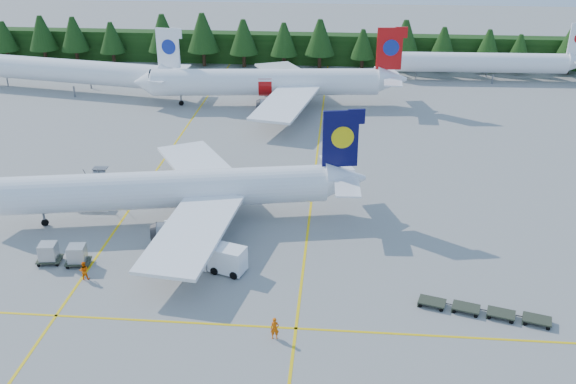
# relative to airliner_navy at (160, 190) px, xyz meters

# --- Properties ---
(ground) EXTENTS (320.00, 320.00, 0.00)m
(ground) POSITION_rel_airliner_navy_xyz_m (9.69, -11.57, -3.50)
(ground) COLOR gray
(ground) RESTS_ON ground
(taxi_stripe_a) EXTENTS (0.25, 120.00, 0.01)m
(taxi_stripe_a) POSITION_rel_airliner_navy_xyz_m (-4.31, 8.43, -3.49)
(taxi_stripe_a) COLOR yellow
(taxi_stripe_a) RESTS_ON ground
(taxi_stripe_b) EXTENTS (0.25, 120.00, 0.01)m
(taxi_stripe_b) POSITION_rel_airliner_navy_xyz_m (15.69, 8.43, -3.49)
(taxi_stripe_b) COLOR yellow
(taxi_stripe_b) RESTS_ON ground
(taxi_stripe_cross) EXTENTS (80.00, 0.25, 0.01)m
(taxi_stripe_cross) POSITION_rel_airliner_navy_xyz_m (9.69, -17.57, -3.49)
(taxi_stripe_cross) COLOR yellow
(taxi_stripe_cross) RESTS_ON ground
(treeline_hedge) EXTENTS (220.00, 4.00, 6.00)m
(treeline_hedge) POSITION_rel_airliner_navy_xyz_m (9.69, 70.43, -0.50)
(treeline_hedge) COLOR black
(treeline_hedge) RESTS_ON ground
(airliner_navy) EXTENTS (39.68, 32.35, 11.64)m
(airliner_navy) POSITION_rel_airliner_navy_xyz_m (0.00, 0.00, 0.00)
(airliner_navy) COLOR white
(airliner_navy) RESTS_ON ground
(airliner_red) EXTENTS (43.20, 35.40, 12.57)m
(airliner_red) POSITION_rel_airliner_navy_xyz_m (5.52, 41.52, 0.28)
(airliner_red) COLOR white
(airliner_red) RESTS_ON ground
(airliner_far_left) EXTENTS (40.88, 10.70, 11.97)m
(airliner_far_left) POSITION_rel_airliner_navy_xyz_m (-29.63, 46.59, 0.26)
(airliner_far_left) COLOR white
(airliner_far_left) RESTS_ON ground
(airliner_far_right) EXTENTS (36.63, 4.66, 10.65)m
(airliner_far_right) POSITION_rel_airliner_navy_xyz_m (43.16, 60.40, -0.16)
(airliner_far_right) COLOR white
(airliner_far_right) RESTS_ON ground
(airstairs) EXTENTS (3.84, 5.22, 3.38)m
(airstairs) POSITION_rel_airliner_navy_xyz_m (-8.40, 2.54, -2.76)
(airstairs) COLOR white
(airstairs) RESTS_ON ground
(service_truck) EXTENTS (5.53, 3.37, 2.51)m
(service_truck) POSITION_rel_airliner_navy_xyz_m (7.87, -9.26, -2.25)
(service_truck) COLOR white
(service_truck) RESTS_ON ground
(dolly_train) EXTENTS (10.78, 3.77, 0.13)m
(dolly_train) POSITION_rel_airliner_navy_xyz_m (31.10, -14.30, -3.08)
(dolly_train) COLOR #303627
(dolly_train) RESTS_ON ground
(uld_pair) EXTENTS (5.25, 2.11, 1.70)m
(uld_pair) POSITION_rel_airliner_navy_xyz_m (-6.89, -9.56, -2.35)
(uld_pair) COLOR #303627
(uld_pair) RESTS_ON ground
(crew_a) EXTENTS (0.73, 0.51, 1.88)m
(crew_a) POSITION_rel_airliner_navy_xyz_m (14.13, -18.95, -2.56)
(crew_a) COLOR #E05504
(crew_a) RESTS_ON ground
(crew_b) EXTENTS (0.95, 0.79, 1.78)m
(crew_b) POSITION_rel_airliner_navy_xyz_m (-3.97, -11.92, -2.61)
(crew_b) COLOR #FF6305
(crew_b) RESTS_ON ground
(crew_c) EXTENTS (0.55, 0.74, 1.67)m
(crew_c) POSITION_rel_airliner_navy_xyz_m (6.34, -5.27, -2.66)
(crew_c) COLOR #FF4705
(crew_c) RESTS_ON ground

